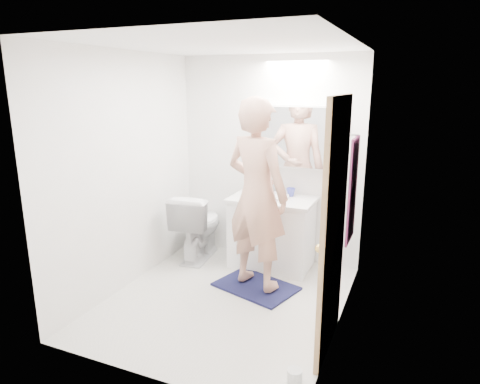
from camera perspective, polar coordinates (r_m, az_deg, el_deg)
The scene contains 23 objects.
floor at distance 4.33m, azimuth -1.97°, elevation -14.31°, with size 2.50×2.50×0.00m, color silver.
ceiling at distance 3.81m, azimuth -2.30°, elevation 19.24°, with size 2.50×2.50×0.00m, color white.
wall_back at distance 5.03m, azimuth 3.96°, elevation 4.31°, with size 2.50×2.50×0.00m, color white.
wall_front at distance 2.86m, azimuth -12.87°, elevation -3.86°, with size 2.50×2.50×0.00m, color white.
wall_left at distance 4.47m, azimuth -15.01°, elevation 2.57°, with size 2.50×2.50×0.00m, color white.
wall_right at distance 3.58m, azimuth 14.02°, elevation -0.22°, with size 2.50×2.50×0.00m, color white.
vanity_cabinet at distance 4.94m, azimuth 4.29°, elevation -5.64°, with size 0.90×0.55×0.78m, color white.
countertop at distance 4.81m, azimuth 4.38°, elevation -1.05°, with size 0.95×0.58×0.04m, color white.
sink_basin at distance 4.83m, azimuth 4.50°, elevation -0.56°, with size 0.36×0.36×0.03m, color white.
faucet at distance 4.99m, azimuth 5.22°, elevation 0.68°, with size 0.02×0.02×0.16m, color white.
medicine_cabinet at distance 4.83m, azimuth 7.12°, elevation 7.41°, with size 0.88×0.14×0.70m, color white.
mirror_panel at distance 4.75m, azimuth 6.86°, elevation 7.31°, with size 0.84×0.01×0.66m, color silver.
toilet at distance 5.17m, azimuth -5.66°, elevation -4.46°, with size 0.46×0.81×0.82m, color white.
bath_rug at distance 4.56m, azimuth 2.15°, elevation -12.58°, with size 0.80×0.55×0.02m, color #16133B.
person at distance 4.20m, azimuth 2.28°, elevation -0.36°, with size 0.70×0.46×1.92m, color tan.
door at distance 3.31m, azimuth 12.47°, elevation -4.95°, with size 0.04×0.80×2.00m, color tan.
door_knob at distance 3.06m, azimuth 10.59°, elevation -7.49°, with size 0.06×0.06×0.06m, color gold.
towel at distance 4.14m, azimuth 14.90°, elevation 0.23°, with size 0.02×0.42×1.00m, color #12193B.
towel_hook at distance 4.05m, azimuth 15.19°, elevation 7.41°, with size 0.02×0.02×0.07m, color silver.
soap_bottle_a at distance 5.01m, azimuth 1.89°, elevation 1.10°, with size 0.08×0.08×0.21m, color #C9B682.
soap_bottle_b at distance 4.99m, azimuth 3.54°, elevation 0.76°, with size 0.07×0.08×0.17m, color #4F7CA9.
toothbrush_cup at distance 4.89m, azimuth 6.84°, elevation -0.02°, with size 0.10×0.10×0.10m, color #3A43AF.
toilet_paper_roll at distance 3.32m, azimuth 7.34°, elevation -23.34°, with size 0.11×0.11×0.10m, color silver.
Camera 1 is at (1.62, -3.43, 2.08)m, focal length 31.72 mm.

